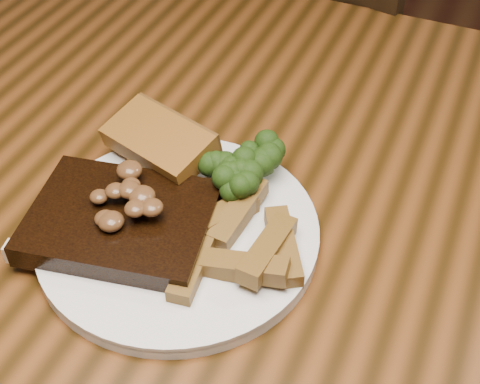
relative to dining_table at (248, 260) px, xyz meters
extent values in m
cube|color=#552D11|center=(0.00, 0.00, 0.07)|extent=(1.60, 0.90, 0.04)
cylinder|color=black|center=(-0.72, 0.37, -0.30)|extent=(0.07, 0.07, 0.71)
cube|color=black|center=(-0.12, 0.69, -0.22)|extent=(0.50, 0.50, 0.04)
cylinder|color=black|center=(0.08, 0.83, -0.45)|extent=(0.04, 0.04, 0.42)
cylinder|color=black|center=(-0.26, 0.89, -0.45)|extent=(0.04, 0.04, 0.42)
cylinder|color=black|center=(0.01, 0.48, -0.45)|extent=(0.04, 0.04, 0.42)
cylinder|color=black|center=(-0.33, 0.55, -0.45)|extent=(0.04, 0.04, 0.42)
cube|color=black|center=(-0.16, 0.50, 0.03)|extent=(0.43, 0.11, 0.45)
cylinder|color=silver|center=(-0.04, -0.07, 0.10)|extent=(0.30, 0.30, 0.01)
cube|color=black|center=(-0.09, -0.10, 0.12)|extent=(0.19, 0.16, 0.03)
cube|color=#BDAD92|center=(-0.09, -0.16, 0.11)|extent=(0.16, 0.04, 0.02)
cube|color=brown|center=(-0.11, 0.01, 0.12)|extent=(0.13, 0.09, 0.03)
camera|label=1|loc=(0.19, -0.46, 0.59)|focal=50.00mm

